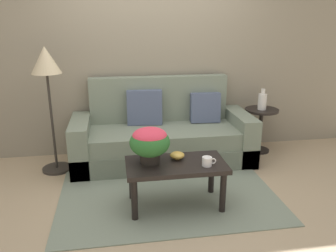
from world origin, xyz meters
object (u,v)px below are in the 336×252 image
coffee_table (176,170)px  potted_plant (150,142)px  couch (163,137)px  floor_lamp (47,73)px  coffee_mug (207,161)px  table_vase (262,101)px  snack_bowl (177,155)px  side_table (261,122)px

coffee_table → potted_plant: (-0.24, 0.05, 0.29)m
couch → floor_lamp: 1.59m
coffee_mug → potted_plant: bearing=163.2°
couch → table_vase: (1.35, 0.08, 0.40)m
floor_lamp → snack_bowl: bearing=-36.0°
potted_plant → table_vase: bearing=35.5°
couch → coffee_mug: (0.24, -1.25, 0.18)m
couch → floor_lamp: size_ratio=1.51×
floor_lamp → coffee_mug: size_ratio=11.00×
table_vase → potted_plant: bearing=-144.5°
floor_lamp → potted_plant: floor_lamp is taller
coffee_mug → table_vase: bearing=49.9°
potted_plant → table_vase: (1.63, 1.17, 0.05)m
snack_bowl → side_table: bearing=39.6°
coffee_table → table_vase: 1.88m
side_table → table_vase: bearing=-127.1°
potted_plant → table_vase: size_ratio=1.38×
couch → coffee_mug: bearing=-79.3°
snack_bowl → coffee_table: bearing=-107.9°
floor_lamp → couch: bearing=4.0°
couch → table_vase: size_ratio=8.08×
coffee_mug → coffee_table: bearing=158.4°
side_table → potted_plant: potted_plant is taller
side_table → coffee_mug: size_ratio=4.48×
potted_plant → couch: bearing=75.4°
coffee_table → side_table: (1.40, 1.23, 0.03)m
floor_lamp → coffee_table: bearing=-39.2°
snack_bowl → floor_lamp: bearing=144.0°
couch → coffee_mug: size_ratio=16.64×
potted_plant → snack_bowl: potted_plant is taller
side_table → floor_lamp: (-2.69, -0.18, 0.77)m
side_table → snack_bowl: 1.79m
floor_lamp → coffee_mug: bearing=-36.5°
snack_bowl → table_vase: bearing=39.5°
table_vase → side_table: bearing=52.9°
side_table → snack_bowl: side_table is taller
side_table → snack_bowl: (-1.37, -1.14, 0.08)m
coffee_mug → table_vase: 1.74m
coffee_table → potted_plant: potted_plant is taller
floor_lamp → coffee_mug: (1.56, -1.16, -0.69)m
couch → side_table: couch is taller
potted_plant → coffee_mug: potted_plant is taller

